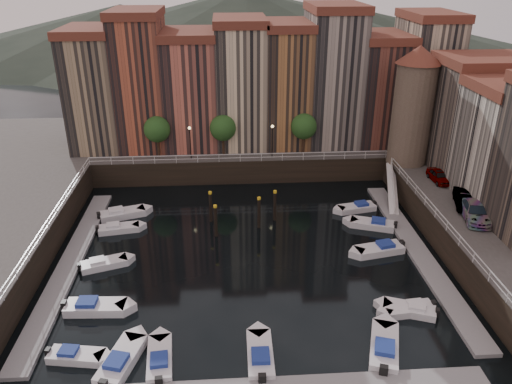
{
  "coord_description": "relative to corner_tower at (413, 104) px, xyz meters",
  "views": [
    {
      "loc": [
        -1.78,
        -40.53,
        25.29
      ],
      "look_at": [
        1.14,
        4.0,
        4.46
      ],
      "focal_mm": 35.0,
      "sensor_mm": 36.0,
      "label": 1
    }
  ],
  "objects": [
    {
      "name": "boat_right_4",
      "position": [
        -7.31,
        -6.5,
        -9.85
      ],
      "size": [
        4.51,
        2.41,
        1.01
      ],
      "rotation": [
        0.0,
        0.0,
        3.35
      ],
      "color": "silver",
      "rests_on": "ground"
    },
    {
      "name": "promenade_trees",
      "position": [
        -21.33,
        3.7,
        -3.61
      ],
      "size": [
        21.2,
        3.2,
        5.2
      ],
      "color": "black",
      "rests_on": "quay_far"
    },
    {
      "name": "boat_near_1",
      "position": [
        -26.68,
        -28.51,
        -9.84
      ],
      "size": [
        2.06,
        4.68,
        1.06
      ],
      "rotation": [
        0.0,
        0.0,
        1.66
      ],
      "color": "silver",
      "rests_on": "ground"
    },
    {
      "name": "dock_left",
      "position": [
        -36.2,
        -15.5,
        -10.02
      ],
      "size": [
        2.0,
        28.0,
        0.35
      ],
      "primitive_type": "cube",
      "color": "gray",
      "rests_on": "ground"
    },
    {
      "name": "boat_right_0",
      "position": [
        -7.57,
        -24.28,
        -9.86
      ],
      "size": [
        4.33,
        2.87,
        0.98
      ],
      "rotation": [
        0.0,
        0.0,
        2.78
      ],
      "color": "silver",
      "rests_on": "ground"
    },
    {
      "name": "boat_right_1",
      "position": [
        -7.56,
        -24.21,
        -9.87
      ],
      "size": [
        4.28,
        1.95,
        0.96
      ],
      "rotation": [
        0.0,
        0.0,
        3.25
      ],
      "color": "silver",
      "rests_on": "ground"
    },
    {
      "name": "street_lamps",
      "position": [
        -21.0,
        2.7,
        -4.3
      ],
      "size": [
        10.36,
        0.36,
        4.18
      ],
      "color": "black",
      "rests_on": "quay_far"
    },
    {
      "name": "car_c",
      "position": [
        1.47,
        -14.85,
        -6.41
      ],
      "size": [
        3.26,
        5.74,
        1.57
      ],
      "primitive_type": "imported",
      "rotation": [
        0.0,
        0.0,
        -0.21
      ],
      "color": "gray",
      "rests_on": "quay_right"
    },
    {
      "name": "boat_left_3",
      "position": [
        -32.98,
        -9.53,
        -9.86
      ],
      "size": [
        4.4,
        2.18,
        0.99
      ],
      "rotation": [
        0.0,
        0.0,
        0.16
      ],
      "color": "silver",
      "rests_on": "ground"
    },
    {
      "name": "boat_left_0",
      "position": [
        -32.61,
        -27.69,
        -9.88
      ],
      "size": [
        4.19,
        2.07,
        0.94
      ],
      "rotation": [
        0.0,
        0.0,
        -0.16
      ],
      "color": "silver",
      "rests_on": "ground"
    },
    {
      "name": "far_terrace",
      "position": [
        -16.69,
        9.0,
        0.76
      ],
      "size": [
        48.7,
        10.3,
        17.5
      ],
      "color": "#977F60",
      "rests_on": "quay_far"
    },
    {
      "name": "ground",
      "position": [
        -20.0,
        -14.5,
        -10.19
      ],
      "size": [
        200.0,
        200.0,
        0.0
      ],
      "primitive_type": "plane",
      "color": "black",
      "rests_on": "ground"
    },
    {
      "name": "gangway",
      "position": [
        -2.9,
        -4.5,
        -8.28
      ],
      "size": [
        2.78,
        8.32,
        3.73
      ],
      "color": "white",
      "rests_on": "ground"
    },
    {
      "name": "boat_left_2",
      "position": [
        -33.13,
        -16.1,
        -9.86
      ],
      "size": [
        4.41,
        2.79,
        0.99
      ],
      "rotation": [
        0.0,
        0.0,
        0.33
      ],
      "color": "silver",
      "rests_on": "ground"
    },
    {
      "name": "corner_tower",
      "position": [
        0.0,
        0.0,
        0.0
      ],
      "size": [
        5.2,
        5.2,
        13.8
      ],
      "color": "#6B5B4C",
      "rests_on": "quay_right"
    },
    {
      "name": "boat_left_1",
      "position": [
        -32.46,
        -22.43,
        -9.81
      ],
      "size": [
        5.07,
        2.07,
        1.15
      ],
      "rotation": [
        0.0,
        0.0,
        -0.05
      ],
      "color": "silver",
      "rests_on": "ground"
    },
    {
      "name": "quay_far",
      "position": [
        -20.0,
        11.5,
        -8.69
      ],
      "size": [
        80.0,
        20.0,
        3.0
      ],
      "primitive_type": "cube",
      "color": "black",
      "rests_on": "ground"
    },
    {
      "name": "boat_near_2",
      "position": [
        -19.76,
        -28.62,
        -9.82
      ],
      "size": [
        1.84,
        4.88,
        1.12
      ],
      "rotation": [
        0.0,
        0.0,
        1.55
      ],
      "color": "silver",
      "rests_on": "ground"
    },
    {
      "name": "boat_near_3",
      "position": [
        -10.95,
        -28.43,
        -9.79
      ],
      "size": [
        3.37,
        5.39,
        1.21
      ],
      "rotation": [
        0.0,
        0.0,
        1.25
      ],
      "color": "silver",
      "rests_on": "ground"
    },
    {
      "name": "boat_left_4",
      "position": [
        -33.18,
        -6.38,
        -9.8
      ],
      "size": [
        5.14,
        3.24,
        1.15
      ],
      "rotation": [
        0.0,
        0.0,
        0.32
      ],
      "color": "silver",
      "rests_on": "ground"
    },
    {
      "name": "mountains",
      "position": [
        -18.28,
        95.5,
        -2.28
      ],
      "size": [
        145.0,
        100.0,
        18.0
      ],
      "color": "#2D382D",
      "rests_on": "ground"
    },
    {
      "name": "car_a",
      "position": [
        1.56,
        -6.15,
        -6.54
      ],
      "size": [
        1.75,
        3.94,
        1.32
      ],
      "primitive_type": "imported",
      "rotation": [
        0.0,
        0.0,
        0.05
      ],
      "color": "gray",
      "rests_on": "quay_right"
    },
    {
      "name": "mooring_pilings",
      "position": [
        -20.41,
        -9.26,
        -8.54
      ],
      "size": [
        7.12,
        3.55,
        3.78
      ],
      "color": "black",
      "rests_on": "ground"
    },
    {
      "name": "boat_right_2",
      "position": [
        -7.36,
        -15.35,
        -9.82
      ],
      "size": [
        4.99,
        2.67,
        1.12
      ],
      "rotation": [
        0.0,
        0.0,
        3.35
      ],
      "color": "silver",
      "rests_on": "ground"
    },
    {
      "name": "boat_right_3",
      "position": [
        -6.63,
        -10.43,
        -9.83
      ],
      "size": [
        4.82,
        3.11,
        1.09
      ],
      "rotation": [
        0.0,
        0.0,
        2.8
      ],
      "color": "silver",
      "rests_on": "ground"
    },
    {
      "name": "boat_near_0",
      "position": [
        -29.33,
        -28.51,
        -9.8
      ],
      "size": [
        3.1,
        5.19,
        1.16
      ],
      "rotation": [
        0.0,
        0.0,
        1.29
      ],
      "color": "silver",
      "rests_on": "ground"
    },
    {
      "name": "dock_right",
      "position": [
        -3.8,
        -15.5,
        -10.02
      ],
      "size": [
        2.0,
        28.0,
        0.35
      ],
      "primitive_type": "cube",
      "color": "gray",
      "rests_on": "ground"
    },
    {
      "name": "railings",
      "position": [
        -20.0,
        -9.62,
        -6.41
      ],
      "size": [
        36.08,
        34.04,
        0.52
      ],
      "color": "white",
      "rests_on": "ground"
    },
    {
      "name": "car_b",
      "position": [
        1.65,
        -12.22,
        -6.43
      ],
      "size": [
        2.86,
        4.91,
        1.53
      ],
      "primitive_type": "imported",
      "rotation": [
        0.0,
        0.0,
        -0.29
      ],
      "color": "gray",
      "rests_on": "quay_right"
    }
  ]
}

